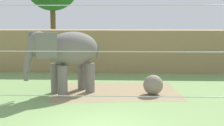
# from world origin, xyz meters

# --- Properties ---
(dirt_patch) EXTENTS (5.82, 4.24, 0.01)m
(dirt_patch) POSITION_xyz_m (0.36, 4.95, 0.00)
(dirt_patch) COLOR #937F5B
(dirt_patch) RESTS_ON ground
(embankment_wall) EXTENTS (36.00, 1.80, 2.50)m
(embankment_wall) POSITION_xyz_m (0.00, 10.68, 1.25)
(embankment_wall) COLOR #997F56
(embankment_wall) RESTS_ON ground
(elephant) EXTENTS (3.23, 2.82, 2.72)m
(elephant) POSITION_xyz_m (-1.73, 4.50, 1.80)
(elephant) COLOR slate
(elephant) RESTS_ON ground
(enrichment_ball) EXTENTS (0.85, 0.85, 0.85)m
(enrichment_ball) POSITION_xyz_m (1.98, 4.40, 0.43)
(enrichment_ball) COLOR gray
(enrichment_ball) RESTS_ON ground
(cable_fence) EXTENTS (12.55, 0.20, 3.69)m
(cable_fence) POSITION_xyz_m (0.00, -2.53, 1.86)
(cable_fence) COLOR brown
(cable_fence) RESTS_ON ground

